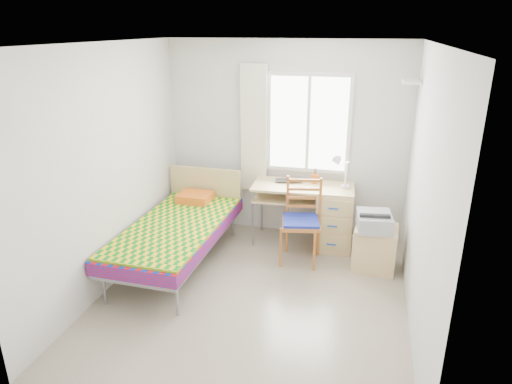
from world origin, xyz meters
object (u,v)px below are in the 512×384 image
cabinet (375,248)px  printer (374,221)px  desk (329,215)px  chair (302,216)px  bed (179,229)px

cabinet → printer: printer is taller
desk → cabinet: (0.59, -0.48, -0.17)m
printer → chair: bearing=169.8°
desk → bed: bearing=-154.8°
desk → cabinet: 0.78m
bed → chair: size_ratio=2.08×
cabinet → desk: bearing=144.7°
desk → cabinet: desk is taller
bed → desk: bearing=29.2°
printer → bed: bearing=-177.1°
cabinet → printer: size_ratio=1.09×
desk → printer: size_ratio=2.72×
chair → cabinet: size_ratio=1.96×
chair → desk: bearing=46.8°
chair → printer: bearing=-14.7°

